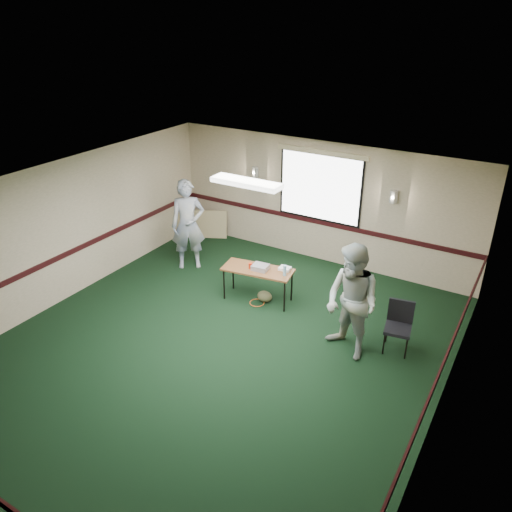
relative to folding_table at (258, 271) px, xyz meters
The scene contains 13 objects.
ground 1.87m from the folding_table, 82.61° to the right, with size 8.00×8.00×0.00m, color black.
room_shell 1.05m from the folding_table, 59.27° to the left, with size 8.00×8.02×8.00m.
folding_table is the anchor object (origin of this frame).
projector 0.11m from the folding_table, ahead, with size 0.30×0.25×0.10m, color #94939B.
game_console 0.52m from the folding_table, 27.40° to the left, with size 0.21×0.17×0.05m, color silver.
red_cup 0.18m from the folding_table, 159.51° to the right, with size 0.07×0.07×0.11m, color red.
water_bottle 0.58m from the folding_table, ahead, with size 0.06×0.06×0.21m, color #7FB7D0.
duffel_bag 0.54m from the folding_table, ahead, with size 0.31×0.23×0.22m, color #3F3F24.
cable_coil 0.64m from the folding_table, 64.79° to the right, with size 0.29×0.29×0.01m, color #E3581C.
folded_table 3.35m from the folding_table, 146.21° to the left, with size 1.34×0.06×0.69m, color tan.
conference_chair 2.79m from the folding_table, ahead, with size 0.49×0.51×0.86m.
person_left 2.10m from the folding_table, 167.00° to the left, with size 0.72×0.47×1.97m, color #3E538A.
person_right 2.27m from the folding_table, 17.68° to the right, with size 0.95×0.74×1.95m, color #7DA2C3.
Camera 1 is at (4.06, -5.49, 5.14)m, focal length 35.00 mm.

